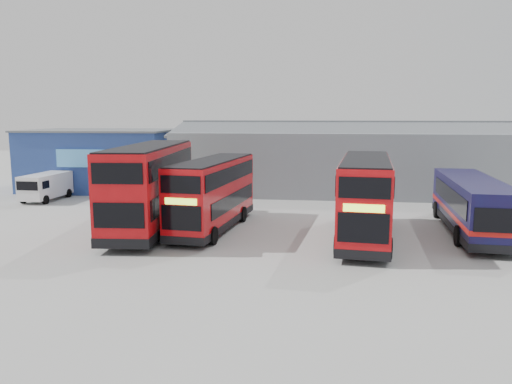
# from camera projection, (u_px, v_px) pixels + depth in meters

# --- Properties ---
(ground_plane) EXTENTS (120.00, 120.00, 0.00)m
(ground_plane) POSITION_uv_depth(u_px,v_px,m) (224.00, 248.00, 24.28)
(ground_plane) COLOR #9B9B96
(ground_plane) RESTS_ON ground
(office_block) EXTENTS (12.30, 8.32, 5.12)m
(office_block) POSITION_uv_depth(u_px,v_px,m) (103.00, 159.00, 43.21)
(office_block) COLOR navy
(office_block) RESTS_ON ground
(maintenance_shed) EXTENTS (30.50, 12.00, 5.89)m
(maintenance_shed) POSITION_uv_depth(u_px,v_px,m) (359.00, 159.00, 42.53)
(maintenance_shed) COLOR gray
(maintenance_shed) RESTS_ON ground
(double_decker_left) EXTENTS (3.49, 11.35, 4.73)m
(double_decker_left) POSITION_uv_depth(u_px,v_px,m) (151.00, 188.00, 27.91)
(double_decker_left) COLOR red
(double_decker_left) RESTS_ON ground
(double_decker_centre) EXTENTS (3.36, 9.53, 3.95)m
(double_decker_centre) POSITION_uv_depth(u_px,v_px,m) (213.00, 195.00, 27.84)
(double_decker_centre) COLOR red
(double_decker_centre) RESTS_ON ground
(double_decker_right) EXTENTS (3.41, 10.19, 4.23)m
(double_decker_right) POSITION_uv_depth(u_px,v_px,m) (365.00, 199.00, 25.61)
(double_decker_right) COLOR red
(double_decker_right) RESTS_ON ground
(single_decker_blue) EXTENTS (3.34, 11.10, 2.97)m
(single_decker_blue) POSITION_uv_depth(u_px,v_px,m) (472.00, 206.00, 27.09)
(single_decker_blue) COLOR #0D0E39
(single_decker_blue) RESTS_ON ground
(panel_van) EXTENTS (2.15, 4.68, 2.01)m
(panel_van) POSITION_uv_depth(u_px,v_px,m) (46.00, 186.00, 37.45)
(panel_van) COLOR white
(panel_van) RESTS_ON ground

